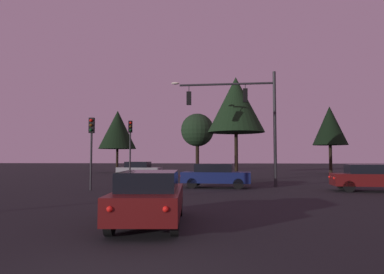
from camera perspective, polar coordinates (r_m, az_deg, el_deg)
name	(u,v)px	position (r m, az deg, el deg)	size (l,w,h in m)	color
ground_plane	(200,180)	(30.06, 1.32, -6.99)	(168.00, 168.00, 0.00)	black
traffic_signal_mast_arm	(245,109)	(23.53, 8.62, 4.51)	(6.97, 0.62, 7.57)	#232326
traffic_light_corner_left	(91,139)	(21.38, -16.05, -0.26)	(0.30, 0.35, 4.25)	#232326
traffic_light_corner_right	(130,139)	(27.10, -10.01, -0.32)	(0.36, 0.38, 4.71)	#232326
car_nearside_lane	(150,197)	(10.22, -6.93, -9.59)	(2.12, 4.64, 1.52)	#4C0F0F
car_crossing_left	(216,175)	(22.36, 3.88, -6.20)	(4.52, 2.16, 1.52)	#0F1947
car_crossing_right	(371,177)	(22.33, 27.04, -5.85)	(4.42, 2.12, 1.52)	#4C0F0F
car_far_lane	(139,170)	(32.88, -8.60, -5.26)	(4.15, 2.14, 1.52)	gray
tree_behind_sign	(330,126)	(44.68, 21.50, 1.71)	(4.02, 4.02, 8.01)	black
tree_left_far	(197,130)	(40.07, 0.87, 1.10)	(3.77, 3.77, 6.94)	black
tree_center_horizon	(236,105)	(28.88, 7.15, 5.21)	(4.63, 4.63, 8.49)	black
tree_right_cluster	(118,130)	(45.60, -12.02, 1.16)	(4.73, 4.73, 7.89)	black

